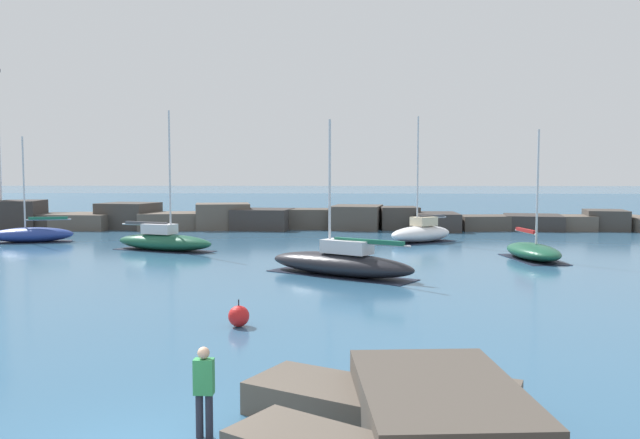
{
  "coord_description": "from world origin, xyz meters",
  "views": [
    {
      "loc": [
        3.6,
        -10.14,
        4.79
      ],
      "look_at": [
        1.78,
        29.13,
        2.06
      ],
      "focal_mm": 35.0,
      "sensor_mm": 36.0,
      "label": 1
    }
  ],
  "objects": [
    {
      "name": "sailboat_moored_4",
      "position": [
        8.88,
        35.32,
        0.7
      ],
      "size": [
        5.73,
        5.35,
        9.08
      ],
      "color": "white",
      "rests_on": "ground"
    },
    {
      "name": "sailboat_moored_0",
      "position": [
        14.2,
        26.03,
        0.5
      ],
      "size": [
        2.94,
        5.66,
        7.43
      ],
      "color": "#195138",
      "rests_on": "ground"
    },
    {
      "name": "mooring_buoy_orange_near",
      "position": [
        0.1,
        9.32,
        0.34
      ],
      "size": [
        0.68,
        0.68,
        0.88
      ],
      "color": "red",
      "rests_on": "ground"
    },
    {
      "name": "sailboat_moored_3",
      "position": [
        3.21,
        19.72,
        0.64
      ],
      "size": [
        7.84,
        6.04,
        7.53
      ],
      "color": "black",
      "rests_on": "ground"
    },
    {
      "name": "sailboat_moored_2",
      "position": [
        -8.37,
        29.43,
        0.64
      ],
      "size": [
        7.4,
        4.52,
        8.96
      ],
      "color": "#195138",
      "rests_on": "ground"
    },
    {
      "name": "breakwater_jetty",
      "position": [
        -2.1,
        46.12,
        0.93
      ],
      "size": [
        67.41,
        7.09,
        2.57
      ],
      "color": "#423D38",
      "rests_on": "ground"
    },
    {
      "name": "foreground_rocks",
      "position": [
        4.86,
        0.14,
        0.44
      ],
      "size": [
        6.47,
        8.71,
        1.12
      ],
      "color": "#4C443D",
      "rests_on": "ground"
    },
    {
      "name": "open_sea_beyond",
      "position": [
        0.0,
        106.08,
        0.0
      ],
      "size": [
        400.0,
        116.0,
        0.01
      ],
      "color": "#235175",
      "rests_on": "ground"
    },
    {
      "name": "sailboat_moored_5",
      "position": [
        -19.42,
        33.92,
        0.57
      ],
      "size": [
        6.0,
        3.58,
        7.65
      ],
      "color": "navy",
      "rests_on": "ground"
    },
    {
      "name": "person_on_rocks",
      "position": [
        0.97,
        0.88,
        0.95
      ],
      "size": [
        0.36,
        0.22,
        1.7
      ],
      "color": "#282833",
      "rests_on": "ground"
    }
  ]
}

